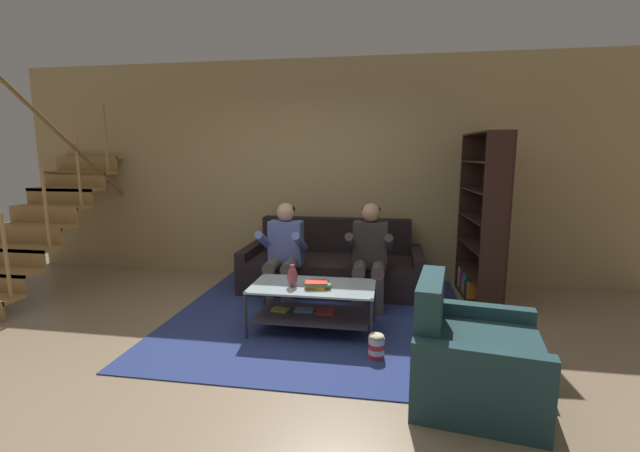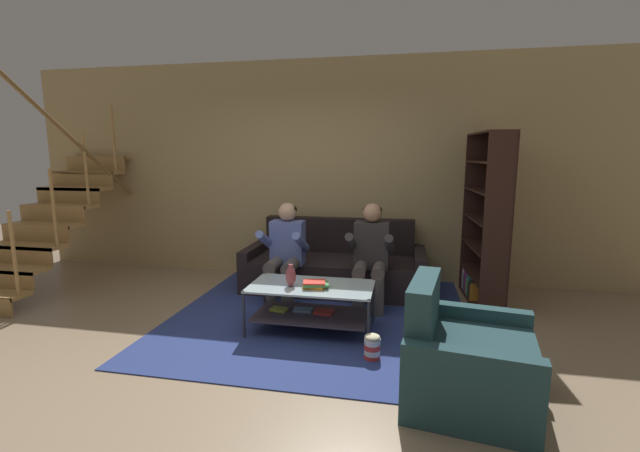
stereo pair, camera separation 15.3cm
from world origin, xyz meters
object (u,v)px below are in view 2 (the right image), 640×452
vase (291,276)px  armchair (465,361)px  coffee_table (311,300)px  person_seated_right (371,252)px  popcorn_tub (372,347)px  person_seated_left (285,249)px  couch (335,267)px  bookshelf (487,232)px  book_stack (315,284)px

vase → armchair: (1.47, -0.86, -0.27)m
coffee_table → armchair: 1.59m
vase → armchair: armchair is taller
person_seated_right → popcorn_tub: bearing=-84.3°
coffee_table → person_seated_left: bearing=121.3°
couch → armchair: couch is taller
person_seated_left → vase: 0.91m
person_seated_right → bookshelf: 1.35m
couch → popcorn_tub: bearing=-71.3°
coffee_table → vase: 0.32m
coffee_table → book_stack: bearing=-53.8°
book_stack → armchair: 1.52m
person_seated_left → book_stack: person_seated_left is taller
person_seated_right → person_seated_left: bearing=-179.9°
person_seated_right → coffee_table: (-0.50, -0.79, -0.32)m
person_seated_left → book_stack: bearing=-58.3°
person_seated_left → vase: person_seated_left is taller
bookshelf → couch: bearing=176.1°
coffee_table → vase: size_ratio=5.49×
popcorn_tub → person_seated_right: bearing=95.7°
person_seated_left → coffee_table: person_seated_left is taller
couch → person_seated_right: (0.49, -0.55, 0.34)m
bookshelf → person_seated_right: bearing=-161.4°
couch → book_stack: size_ratio=8.25×
vase → popcorn_tub: bearing=-26.8°
coffee_table → book_stack: (0.05, -0.07, 0.18)m
person_seated_left → coffee_table: 0.97m
person_seated_left → armchair: (1.77, -1.72, -0.33)m
person_seated_left → person_seated_right: bearing=0.1°
person_seated_right → book_stack: person_seated_right is taller
bookshelf → armchair: (-0.48, -2.15, -0.53)m
couch → bookshelf: size_ratio=1.15×
person_seated_right → armchair: bearing=-65.3°
person_seated_right → bookshelf: bearing=18.6°
vase → popcorn_tub: (0.80, -0.40, -0.44)m
coffee_table → popcorn_tub: size_ratio=5.34×
vase → book_stack: (0.23, 0.00, -0.07)m
person_seated_right → armchair: size_ratio=1.12×
coffee_table → bookshelf: (1.76, 1.21, 0.51)m
armchair → popcorn_tub: bearing=145.5°
bookshelf → armchair: bookshelf is taller
armchair → popcorn_tub: armchair is taller
person_seated_left → popcorn_tub: size_ratio=5.15×
armchair → couch: bearing=119.4°
book_stack → couch: bearing=91.8°
couch → person_seated_right: bearing=-48.3°
book_stack → bookshelf: bearing=36.9°
popcorn_tub → coffee_table: bearing=142.5°
armchair → popcorn_tub: (-0.67, 0.46, -0.17)m
armchair → bookshelf: bearing=77.5°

